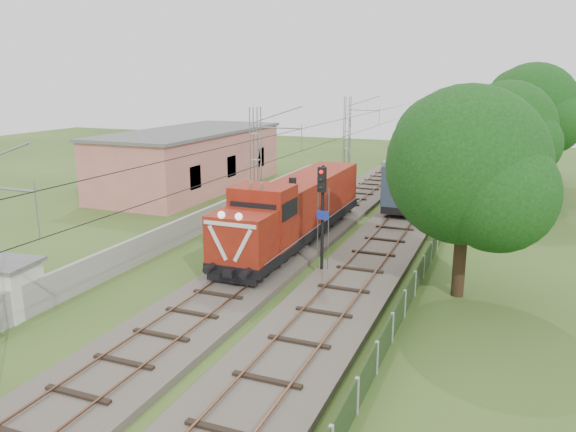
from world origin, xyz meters
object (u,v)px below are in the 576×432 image
at_px(locomotive, 295,208).
at_px(coach_rake, 465,130).
at_px(signal_post, 322,201).
at_px(relay_hut, 9,288).

distance_m(locomotive, coach_rake, 52.93).
xyz_separation_m(signal_post, relay_hut, (-10.55, -9.47, -2.67)).
distance_m(locomotive, signal_post, 5.73).
bearing_deg(signal_post, relay_hut, -138.08).
bearing_deg(signal_post, coach_rake, 88.15).
distance_m(signal_post, relay_hut, 14.43).
xyz_separation_m(locomotive, relay_hut, (-7.40, -13.97, -1.04)).
bearing_deg(relay_hut, signal_post, 41.92).
bearing_deg(locomotive, relay_hut, -117.91).
height_order(coach_rake, signal_post, signal_post).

